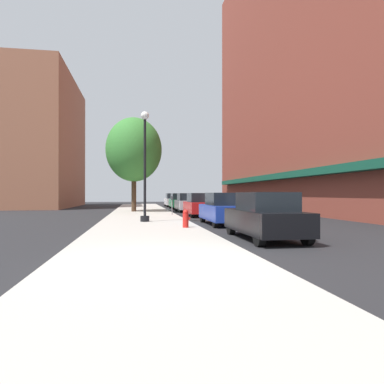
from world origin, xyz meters
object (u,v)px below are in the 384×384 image
Objects in this scene: car_blue at (223,209)px; car_green at (179,201)px; parking_meter_near at (172,203)px; car_silver at (187,203)px; car_black at (265,216)px; car_white at (173,200)px; lamppost at (145,164)px; fire_hydrant at (186,218)px; car_red at (200,205)px; tree_near at (134,150)px.

car_blue is 18.97m from car_green.
car_silver is at bearing 71.99° from parking_meter_near.
car_black is 1.00× the size of car_white.
lamppost is at bearing -109.47° from parking_meter_near.
car_red is (2.31, 9.24, 0.29)m from fire_hydrant.
car_silver is (0.00, 13.06, 0.00)m from car_blue.
car_white is at bearing 83.94° from parking_meter_near.
car_white is at bearing 87.79° from car_red.
car_black is at bearing -90.41° from car_white.
parking_meter_near is at bearing -62.06° from tree_near.
car_red is at bearing -92.01° from car_green.
car_blue and car_silver have the same top height.
car_green is at bearing 55.51° from tree_near.
car_green is (0.00, 18.97, 0.00)m from car_blue.
car_silver is 5.91m from car_green.
car_white reaches higher than fire_hydrant.
tree_near is at bearing -167.34° from car_silver.
fire_hydrant is 9.45m from parking_meter_near.
parking_meter_near is 6.31m from car_silver.
tree_near is 13.80m from car_blue.
car_blue is 1.00× the size of car_red.
car_white is (0.00, 6.45, 0.00)m from car_green.
lamppost reaches higher than car_blue.
car_blue is (0.00, 5.89, 0.00)m from car_black.
car_black is at bearing -92.21° from car_red.
tree_near is (-0.65, 10.95, 2.12)m from lamppost.
car_black is (2.31, -3.52, 0.29)m from fire_hydrant.
car_white is (0.00, 31.31, 0.00)m from car_black.
parking_meter_near is at bearing 98.02° from car_black.
car_black and car_silver have the same top height.
parking_meter_near is at bearing 106.29° from car_blue.
lamppost reaches higher than car_silver.
lamppost reaches higher than car_white.
car_white is (0.00, 25.42, 0.00)m from car_blue.
car_black is 31.31m from car_white.
parking_meter_near is at bearing -96.47° from car_white.
car_white is (0.00, 12.36, 0.00)m from car_silver.
car_red is 6.19m from car_silver.
car_red is at bearing 75.94° from fire_hydrant.
parking_meter_near is 7.26m from tree_near.
lamppost is 1.37× the size of car_white.
lamppost reaches higher than parking_meter_near.
fire_hydrant is 0.18× the size of car_green.
car_red is at bearing -5.57° from parking_meter_near.
car_black reaches higher than fire_hydrant.
fire_hydrant is at bearing -96.54° from car_silver.
tree_near is 1.84× the size of car_red.
tree_near is 6.55m from car_silver.
car_black is 18.95m from car_silver.
tree_near is 1.84× the size of car_green.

